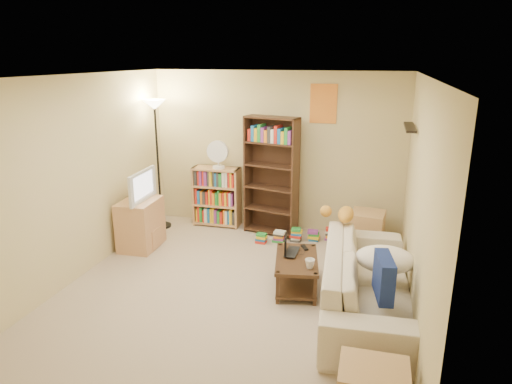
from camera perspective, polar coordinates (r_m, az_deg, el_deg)
room at (r=5.05m, az=-3.02°, el=4.30°), size 4.50×4.54×2.52m
sofa at (r=5.21m, az=13.75°, el=-10.75°), size 2.50×1.25×0.69m
navy_pillow at (r=4.62m, az=15.68°, el=-10.20°), size 0.21×0.47×0.41m
cream_blanket at (r=5.16m, az=15.83°, el=-8.09°), size 0.64×0.46×0.27m
tabby_cat at (r=5.87m, az=10.74°, el=-2.69°), size 0.55×0.22×0.19m
coffee_table at (r=5.57m, az=5.07°, el=-9.56°), size 0.64×0.96×0.39m
laptop at (r=5.60m, az=5.02°, el=-7.58°), size 0.36×0.24×0.03m
laptop_screen at (r=5.56m, az=3.72°, el=-6.57°), size 0.06×0.29×0.20m
mug at (r=5.25m, az=6.74°, el=-8.89°), size 0.16×0.16×0.11m
tv_remote at (r=5.77m, az=6.09°, el=-6.92°), size 0.12×0.16×0.02m
tv_stand at (r=6.86m, az=-14.23°, el=-3.89°), size 0.50×0.68×0.72m
television at (r=6.68m, az=-14.58°, el=0.76°), size 0.77×0.15×0.44m
tall_bookshelf at (r=7.00m, az=1.91°, el=2.32°), size 0.87×0.45×1.84m
short_bookshelf at (r=7.51m, az=-4.94°, el=-0.58°), size 0.76×0.32×0.98m
desk_fan at (r=7.27m, az=-4.80°, el=4.72°), size 0.35×0.20×0.45m
floor_lamp at (r=7.31m, az=-12.42°, el=7.95°), size 0.35×0.35×2.07m
side_table at (r=6.88m, az=13.70°, el=-4.59°), size 0.51×0.51×0.53m
book_stacks at (r=6.97m, az=5.24°, el=-5.46°), size 1.15×0.52×0.21m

